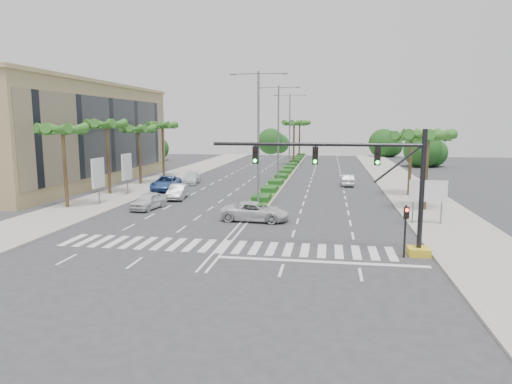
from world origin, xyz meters
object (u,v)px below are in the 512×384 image
Objects in this scene: car_crossing at (255,211)px; car_right at (347,180)px; car_parked_d at (191,178)px; car_parked_a at (148,201)px; car_parked_b at (178,192)px; car_parked_c at (166,183)px.

car_right is (7.80, 21.42, -0.05)m from car_crossing.
car_parked_a is at bearing -91.17° from car_parked_d.
car_crossing is (9.31, -8.95, 0.00)m from car_parked_b.
car_parked_a and car_crossing have the same top height.
car_parked_a is 0.82× the size of car_crossing.
car_parked_a is at bearing -85.11° from car_parked_c.
car_right is at bearing 11.54° from car_parked_c.
car_parked_d is 23.08m from car_crossing.
car_parked_d is at bearing 33.13° from car_crossing.
car_parked_c is 1.40× the size of car_right.
car_right is (17.11, 12.47, -0.05)m from car_parked_b.
car_parked_b is 0.95× the size of car_parked_d.
car_parked_b is 0.84× the size of car_crossing.
car_parked_a is at bearing 75.44° from car_crossing.
car_parked_a is at bearing 44.23° from car_right.
car_crossing is (11.36, -20.09, 0.06)m from car_parked_d.
car_crossing is 22.79m from car_right.
car_crossing reaches higher than car_parked_d.
car_parked_b is 11.32m from car_parked_d.
car_parked_b is at bearing 89.93° from car_parked_a.
car_parked_b is (0.78, 5.64, -0.00)m from car_parked_a.
car_right is at bearing -1.53° from car_parked_d.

